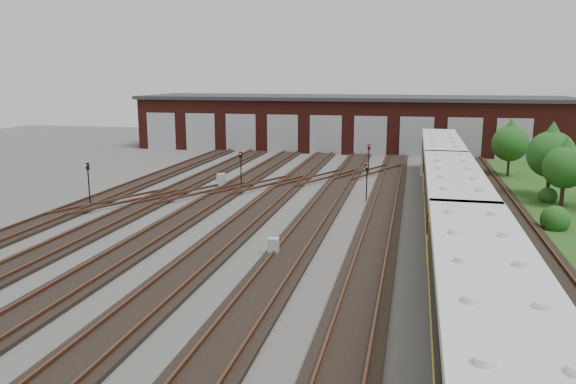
# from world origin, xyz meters

# --- Properties ---
(ground) EXTENTS (120.00, 120.00, 0.00)m
(ground) POSITION_xyz_m (0.00, 0.00, 0.00)
(ground) COLOR #43413E
(ground) RESTS_ON ground
(track_network) EXTENTS (30.40, 70.00, 0.33)m
(track_network) POSITION_xyz_m (-0.17, 0.59, 0.11)
(track_network) COLOR black
(track_network) RESTS_ON ground
(maintenance_shed) EXTENTS (51.00, 12.50, 6.35)m
(maintenance_shed) POSITION_xyz_m (-0.01, 39.97, 3.20)
(maintenance_shed) COLOR #4D1813
(maintenance_shed) RESTS_ON ground
(metro_train) EXTENTS (3.00, 48.54, 3.42)m
(metro_train) POSITION_xyz_m (10.00, 2.94, 2.08)
(metro_train) COLOR black
(metro_train) RESTS_ON ground
(signal_mast_0) EXTENTS (0.27, 0.26, 2.96)m
(signal_mast_0) POSITION_xyz_m (-13.86, 5.21, 1.89)
(signal_mast_0) COLOR black
(signal_mast_0) RESTS_ON ground
(signal_mast_1) EXTENTS (0.25, 0.23, 2.83)m
(signal_mast_1) POSITION_xyz_m (-5.63, 13.76, 1.82)
(signal_mast_1) COLOR black
(signal_mast_1) RESTS_ON ground
(signal_mast_2) EXTENTS (0.26, 0.24, 2.66)m
(signal_mast_2) POSITION_xyz_m (3.81, 22.44, 1.72)
(signal_mast_2) COLOR black
(signal_mast_2) RESTS_ON ground
(signal_mast_3) EXTENTS (0.25, 0.23, 2.62)m
(signal_mast_3) POSITION_xyz_m (4.63, 10.88, 1.69)
(signal_mast_3) COLOR black
(signal_mast_3) RESTS_ON ground
(relay_cabinet_1) EXTENTS (0.76, 0.67, 1.11)m
(relay_cabinet_1) POSITION_xyz_m (-7.13, 13.24, 0.56)
(relay_cabinet_1) COLOR #A6A9AB
(relay_cabinet_1) RESTS_ON ground
(relay_cabinet_2) EXTENTS (0.59, 0.51, 0.90)m
(relay_cabinet_2) POSITION_xyz_m (1.20, -2.67, 0.45)
(relay_cabinet_2) COLOR #A6A9AB
(relay_cabinet_2) RESTS_ON ground
(relay_cabinet_3) EXTENTS (0.73, 0.67, 0.99)m
(relay_cabinet_3) POSITION_xyz_m (9.46, 25.83, 0.50)
(relay_cabinet_3) COLOR #A6A9AB
(relay_cabinet_3) RESTS_ON ground
(relay_cabinet_4) EXTENTS (0.83, 0.78, 1.11)m
(relay_cabinet_4) POSITION_xyz_m (8.83, 22.24, 0.55)
(relay_cabinet_4) COLOR #A6A9AB
(relay_cabinet_4) RESTS_ON ground
(tree_0) EXTENTS (3.13, 3.13, 5.19)m
(tree_0) POSITION_xyz_m (16.00, 23.42, 3.34)
(tree_0) COLOR black
(tree_0) RESTS_ON ground
(tree_1) EXTENTS (3.38, 3.38, 5.61)m
(tree_1) POSITION_xyz_m (17.51, 14.93, 3.60)
(tree_1) COLOR black
(tree_1) RESTS_ON ground
(tree_3) EXTENTS (2.90, 2.90, 4.80)m
(tree_3) POSITION_xyz_m (17.81, 12.01, 3.08)
(tree_3) COLOR black
(tree_3) RESTS_ON ground
(bush_0) EXTENTS (1.67, 1.67, 1.67)m
(bush_0) POSITION_xyz_m (16.00, 5.61, 0.84)
(bush_0) COLOR #154413
(bush_0) RESTS_ON ground
(bush_1) EXTENTS (1.27, 1.27, 1.27)m
(bush_1) POSITION_xyz_m (17.18, 13.17, 0.63)
(bush_1) COLOR #154413
(bush_1) RESTS_ON ground
(bush_2) EXTENTS (1.42, 1.42, 1.42)m
(bush_2) POSITION_xyz_m (20.78, 31.20, 0.71)
(bush_2) COLOR #154413
(bush_2) RESTS_ON ground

